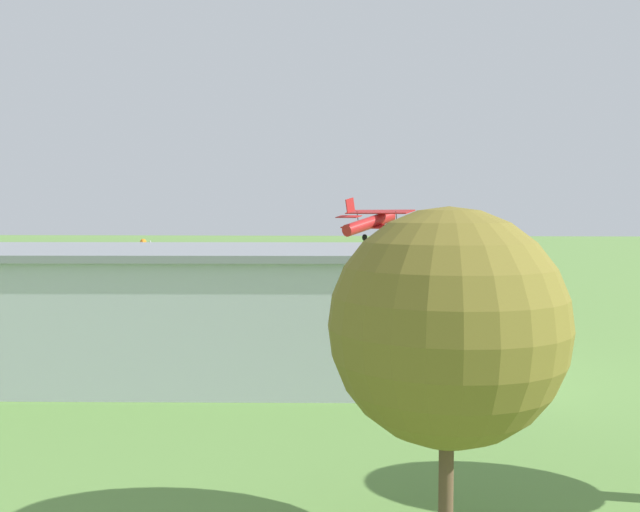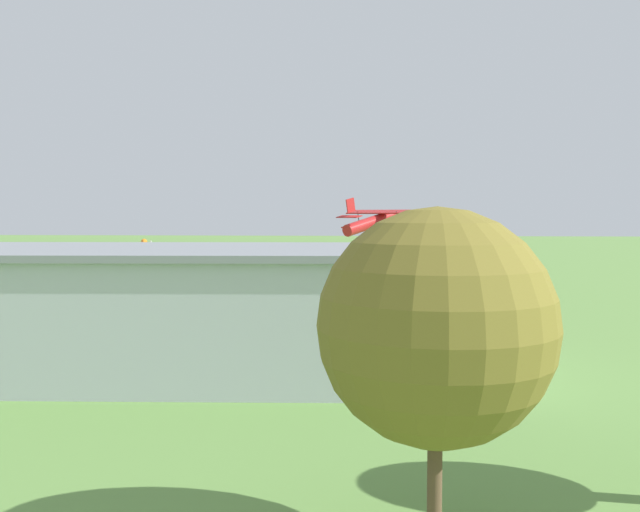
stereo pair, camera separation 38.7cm
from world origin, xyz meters
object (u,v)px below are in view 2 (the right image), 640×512
at_px(car_yellow, 78,311).
at_px(windsock, 145,246).
at_px(person_by_parked_cars, 131,307).
at_px(person_near_hangar_door, 318,311).
at_px(biplane, 372,222).
at_px(person_at_fence_line, 432,307).
at_px(person_crossing_taxiway, 54,303).
at_px(tree_at_field_edge, 436,327).
at_px(car_orange, 407,317).
at_px(person_watching_takeoff, 184,304).
at_px(hangar, 170,308).

bearing_deg(car_yellow, windsock, -94.80).
distance_m(person_by_parked_cars, person_near_hangar_door, 15.29).
height_order(biplane, person_by_parked_cars, biplane).
relative_size(person_at_fence_line, person_near_hangar_door, 0.95).
xyz_separation_m(person_crossing_taxiway, person_near_hangar_door, (-22.67, 2.91, -0.07)).
xyz_separation_m(person_crossing_taxiway, tree_at_field_edge, (-28.46, 39.84, 4.79)).
bearing_deg(windsock, person_near_hangar_door, 146.17).
height_order(car_yellow, windsock, windsock).
relative_size(car_orange, person_watching_takeoff, 2.77).
height_order(hangar, tree_at_field_edge, tree_at_field_edge).
bearing_deg(hangar, car_orange, -133.61).
relative_size(car_yellow, person_watching_takeoff, 2.71).
bearing_deg(car_orange, hangar, 46.39).
height_order(person_near_hangar_door, person_watching_takeoff, person_watching_takeoff).
relative_size(person_near_hangar_door, person_watching_takeoff, 0.99).
xyz_separation_m(person_at_fence_line, person_near_hangar_door, (9.05, 3.44, 0.04)).
relative_size(tree_at_field_edge, windsock, 1.43).
xyz_separation_m(person_by_parked_cars, windsock, (2.52, -11.12, 4.39)).
xyz_separation_m(car_orange, person_by_parked_cars, (22.03, -3.39, 0.02)).
xyz_separation_m(car_yellow, person_watching_takeoff, (-7.17, -4.82, -0.01)).
height_order(biplane, person_near_hangar_door, biplane).
relative_size(person_by_parked_cars, person_watching_takeoff, 1.07).
xyz_separation_m(person_at_fence_line, tree_at_field_edge, (3.25, 40.37, 4.91)).
height_order(person_by_parked_cars, tree_at_field_edge, tree_at_field_edge).
distance_m(biplane, person_watching_takeoff, 20.52).
xyz_separation_m(biplane, windsock, (21.87, 3.08, -2.32)).
bearing_deg(person_crossing_taxiway, windsock, -118.45).
height_order(person_near_hangar_door, tree_at_field_edge, tree_at_field_edge).
xyz_separation_m(biplane, person_near_hangar_door, (4.09, 15.00, -6.77)).
relative_size(person_watching_takeoff, windsock, 0.27).
xyz_separation_m(biplane, person_by_parked_cars, (19.35, 14.19, -6.70)).
bearing_deg(hangar, person_crossing_taxiway, -51.09).
xyz_separation_m(person_by_parked_cars, person_crossing_taxiway, (7.40, -2.11, 0.01)).
bearing_deg(car_orange, person_crossing_taxiway, -10.57).
relative_size(car_yellow, person_at_fence_line, 2.87).
bearing_deg(tree_at_field_edge, person_watching_takeoff, -66.74).
bearing_deg(person_at_fence_line, person_near_hangar_door, 20.84).
bearing_deg(person_crossing_taxiway, car_yellow, 133.80).
bearing_deg(car_orange, person_at_fence_line, -110.76).
xyz_separation_m(car_orange, car_yellow, (25.64, -1.54, -0.04)).
relative_size(car_orange, person_by_parked_cars, 2.59).
distance_m(hangar, biplane, 33.86).
xyz_separation_m(biplane, person_at_fence_line, (-4.96, 11.55, -6.82)).
distance_m(car_yellow, tree_at_field_edge, 43.82).
bearing_deg(car_orange, biplane, -81.35).
bearing_deg(person_crossing_taxiway, car_orange, 169.43).
bearing_deg(person_watching_takeoff, biplane, -144.59).
xyz_separation_m(hangar, car_orange, (-13.53, -14.20, -2.44)).
xyz_separation_m(person_watching_takeoff, windsock, (6.09, -8.14, 4.45)).
bearing_deg(person_near_hangar_door, tree_at_field_edge, 98.92).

